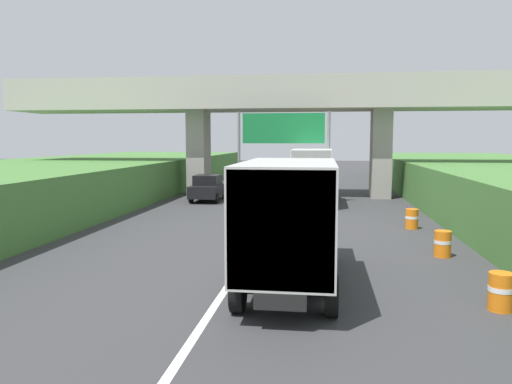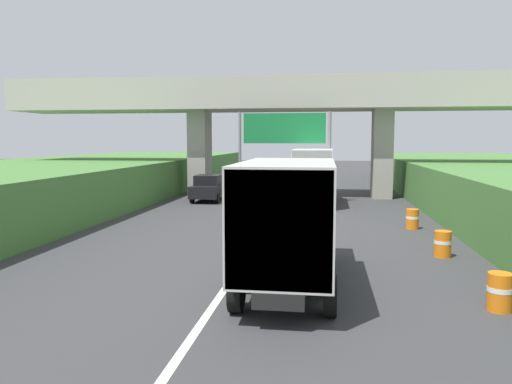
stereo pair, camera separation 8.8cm
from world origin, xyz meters
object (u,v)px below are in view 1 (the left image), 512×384
at_px(overhead_highway_sign, 283,135).
at_px(car_black, 208,188).
at_px(construction_barrel_3, 412,219).
at_px(truck_silver, 291,216).
at_px(construction_barrel_2, 443,244).
at_px(construction_barrel_1, 501,291).
at_px(truck_orange, 312,173).

distance_m(overhead_highway_sign, car_black, 6.04).
distance_m(overhead_highway_sign, construction_barrel_3, 11.55).
height_order(overhead_highway_sign, truck_silver, overhead_highway_sign).
xyz_separation_m(truck_silver, construction_barrel_2, (4.93, 4.10, -1.47)).
xyz_separation_m(overhead_highway_sign, car_black, (-4.96, 0.22, -3.45)).
relative_size(truck_silver, construction_barrel_1, 8.11).
bearing_deg(truck_silver, construction_barrel_1, -15.10).
xyz_separation_m(construction_barrel_1, construction_barrel_3, (-0.18, 10.91, 0.00)).
height_order(car_black, construction_barrel_1, car_black).
height_order(truck_orange, construction_barrel_2, truck_orange).
xyz_separation_m(overhead_highway_sign, truck_orange, (1.85, -0.23, -2.37)).
xyz_separation_m(truck_orange, car_black, (-6.81, 0.46, -1.08)).
height_order(overhead_highway_sign, truck_orange, overhead_highway_sign).
height_order(overhead_highway_sign, construction_barrel_1, overhead_highway_sign).
xyz_separation_m(construction_barrel_1, construction_barrel_2, (-0.07, 5.45, 0.00)).
height_order(truck_orange, truck_silver, same).
relative_size(truck_orange, construction_barrel_1, 8.11).
relative_size(construction_barrel_1, construction_barrel_3, 1.00).
xyz_separation_m(overhead_highway_sign, construction_barrel_2, (6.63, -14.17, -3.85)).
height_order(truck_silver, car_black, truck_silver).
bearing_deg(truck_silver, truck_orange, 89.52).
distance_m(construction_barrel_2, construction_barrel_3, 5.45).
distance_m(construction_barrel_1, construction_barrel_2, 5.45).
distance_m(car_black, construction_barrel_2, 18.48).
bearing_deg(car_black, truck_silver, -70.20).
bearing_deg(construction_barrel_3, truck_silver, -116.78).
relative_size(car_black, construction_barrel_3, 4.56).
height_order(construction_barrel_2, construction_barrel_3, same).
height_order(car_black, construction_barrel_2, car_black).
distance_m(truck_orange, construction_barrel_2, 14.81).
relative_size(truck_orange, construction_barrel_3, 8.11).
height_order(car_black, construction_barrel_3, car_black).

